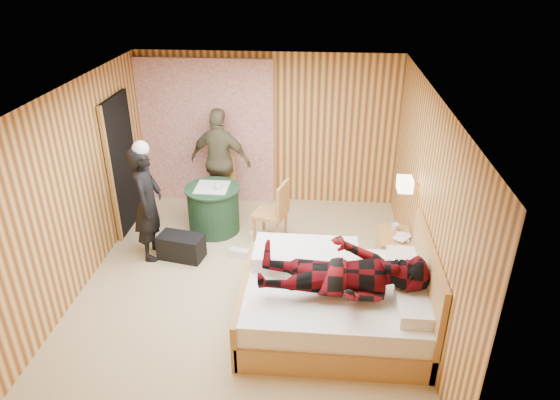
# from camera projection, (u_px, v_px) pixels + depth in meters

# --- Properties ---
(floor) EXTENTS (4.20, 5.00, 0.01)m
(floor) POSITION_uv_depth(u_px,v_px,m) (248.00, 284.00, 6.47)
(floor) COLOR #C7B483
(floor) RESTS_ON ground
(ceiling) EXTENTS (4.20, 5.00, 0.01)m
(ceiling) POSITION_uv_depth(u_px,v_px,m) (242.00, 94.00, 5.34)
(ceiling) COLOR silver
(ceiling) RESTS_ON wall_back
(wall_back) EXTENTS (4.20, 0.02, 2.50)m
(wall_back) POSITION_uv_depth(u_px,v_px,m) (268.00, 130.00, 8.13)
(wall_back) COLOR #EBB05A
(wall_back) RESTS_ON floor
(wall_left) EXTENTS (0.02, 5.00, 2.50)m
(wall_left) POSITION_uv_depth(u_px,v_px,m) (75.00, 191.00, 6.07)
(wall_left) COLOR #EBB05A
(wall_left) RESTS_ON floor
(wall_right) EXTENTS (0.02, 5.00, 2.50)m
(wall_right) POSITION_uv_depth(u_px,v_px,m) (426.00, 205.00, 5.75)
(wall_right) COLOR #EBB05A
(wall_right) RESTS_ON floor
(curtain) EXTENTS (2.20, 0.08, 2.40)m
(curtain) POSITION_uv_depth(u_px,v_px,m) (207.00, 133.00, 8.17)
(curtain) COLOR beige
(curtain) RESTS_ON floor
(doorway) EXTENTS (0.06, 0.90, 2.05)m
(doorway) POSITION_uv_depth(u_px,v_px,m) (123.00, 164.00, 7.41)
(doorway) COLOR black
(doorway) RESTS_ON floor
(wall_lamp) EXTENTS (0.26, 0.24, 0.16)m
(wall_lamp) POSITION_uv_depth(u_px,v_px,m) (405.00, 184.00, 6.14)
(wall_lamp) COLOR gold
(wall_lamp) RESTS_ON wall_right
(bed) EXTENTS (2.08, 1.64, 1.13)m
(bed) POSITION_uv_depth(u_px,v_px,m) (337.00, 301.00, 5.64)
(bed) COLOR tan
(bed) RESTS_ON floor
(nightstand) EXTENTS (0.44, 0.59, 0.57)m
(nightstand) POSITION_uv_depth(u_px,v_px,m) (393.00, 253.00, 6.59)
(nightstand) COLOR tan
(nightstand) RESTS_ON floor
(round_table) EXTENTS (0.83, 0.83, 0.73)m
(round_table) POSITION_uv_depth(u_px,v_px,m) (214.00, 209.00, 7.56)
(round_table) COLOR #1E4124
(round_table) RESTS_ON floor
(chair_far) EXTENTS (0.42, 0.42, 0.93)m
(chair_far) POSITION_uv_depth(u_px,v_px,m) (221.00, 180.00, 8.07)
(chair_far) COLOR tan
(chair_far) RESTS_ON floor
(chair_near) EXTENTS (0.54, 0.54, 0.97)m
(chair_near) POSITION_uv_depth(u_px,v_px,m) (276.00, 209.00, 7.14)
(chair_near) COLOR tan
(chair_near) RESTS_ON floor
(duffel_bag) EXTENTS (0.67, 0.44, 0.35)m
(duffel_bag) POSITION_uv_depth(u_px,v_px,m) (181.00, 247.00, 6.96)
(duffel_bag) COLOR black
(duffel_bag) RESTS_ON floor
(sneaker_left) EXTENTS (0.28, 0.16, 0.12)m
(sneaker_left) POSITION_uv_depth(u_px,v_px,m) (240.00, 253.00, 7.02)
(sneaker_left) COLOR white
(sneaker_left) RESTS_ON floor
(sneaker_right) EXTENTS (0.29, 0.15, 0.12)m
(sneaker_right) POSITION_uv_depth(u_px,v_px,m) (259.00, 236.00, 7.44)
(sneaker_right) COLOR white
(sneaker_right) RESTS_ON floor
(woman_standing) EXTENTS (0.43, 0.62, 1.63)m
(woman_standing) POSITION_uv_depth(u_px,v_px,m) (148.00, 203.00, 6.74)
(woman_standing) COLOR black
(woman_standing) RESTS_ON floor
(man_at_table) EXTENTS (1.08, 0.62, 1.72)m
(man_at_table) POSITION_uv_depth(u_px,v_px,m) (221.00, 161.00, 7.95)
(man_at_table) COLOR brown
(man_at_table) RESTS_ON floor
(man_on_bed) EXTENTS (0.86, 0.67, 1.77)m
(man_on_bed) POSITION_uv_depth(u_px,v_px,m) (344.00, 263.00, 5.13)
(man_on_bed) COLOR #630910
(man_on_bed) RESTS_ON bed
(book_lower) EXTENTS (0.20, 0.25, 0.02)m
(book_lower) POSITION_uv_depth(u_px,v_px,m) (396.00, 236.00, 6.42)
(book_lower) COLOR white
(book_lower) RESTS_ON nightstand
(book_upper) EXTENTS (0.27, 0.28, 0.02)m
(book_upper) POSITION_uv_depth(u_px,v_px,m) (396.00, 235.00, 6.41)
(book_upper) COLOR white
(book_upper) RESTS_ON nightstand
(cup_nightstand) EXTENTS (0.12, 0.12, 0.09)m
(cup_nightstand) POSITION_uv_depth(u_px,v_px,m) (395.00, 227.00, 6.56)
(cup_nightstand) COLOR white
(cup_nightstand) RESTS_ON nightstand
(cup_table) EXTENTS (0.15, 0.15, 0.10)m
(cup_table) POSITION_uv_depth(u_px,v_px,m) (218.00, 186.00, 7.32)
(cup_table) COLOR white
(cup_table) RESTS_ON round_table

